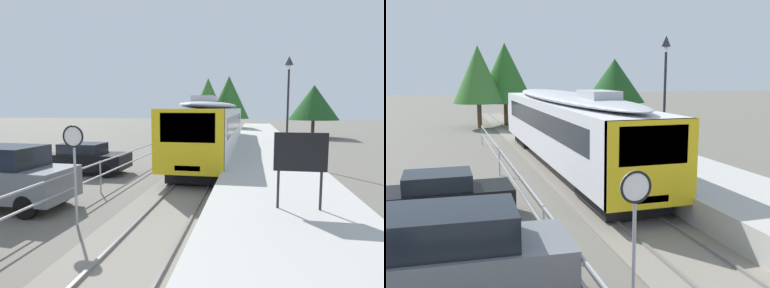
# 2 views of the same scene
# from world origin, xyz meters

# --- Properties ---
(ground_plane) EXTENTS (160.00, 160.00, 0.00)m
(ground_plane) POSITION_xyz_m (-3.00, 22.00, 0.00)
(ground_plane) COLOR #6B665B
(track_rails) EXTENTS (3.20, 60.00, 0.14)m
(track_rails) POSITION_xyz_m (0.00, 22.00, 0.03)
(track_rails) COLOR gray
(track_rails) RESTS_ON ground
(commuter_train) EXTENTS (2.82, 18.68, 3.74)m
(commuter_train) POSITION_xyz_m (0.00, 21.78, 2.14)
(commuter_train) COLOR silver
(commuter_train) RESTS_ON track_rails
(station_platform) EXTENTS (3.90, 60.00, 0.90)m
(station_platform) POSITION_xyz_m (3.25, 22.00, 0.45)
(station_platform) COLOR #B7B5AD
(station_platform) RESTS_ON ground
(platform_lamp_mid_platform) EXTENTS (0.34, 0.34, 5.35)m
(platform_lamp_mid_platform) POSITION_xyz_m (4.47, 20.40, 4.62)
(platform_lamp_mid_platform) COLOR #232328
(platform_lamp_mid_platform) RESTS_ON station_platform
(platform_notice_board) EXTENTS (1.20, 0.08, 1.80)m
(platform_notice_board) POSITION_xyz_m (3.51, 8.33, 2.19)
(platform_notice_board) COLOR #232328
(platform_notice_board) RESTS_ON station_platform
(speed_limit_sign) EXTENTS (0.61, 0.10, 2.81)m
(speed_limit_sign) POSITION_xyz_m (-2.36, 8.59, 2.12)
(speed_limit_sign) COLOR #9EA0A5
(speed_limit_sign) RESTS_ON ground
(carpark_fence) EXTENTS (0.06, 36.06, 1.25)m
(carpark_fence) POSITION_xyz_m (-3.30, 12.00, 0.91)
(carpark_fence) COLOR #9EA0A5
(carpark_fence) RESTS_ON ground
(parked_suv_grey) EXTENTS (4.68, 2.10, 2.04)m
(parked_suv_grey) POSITION_xyz_m (-5.65, 9.74, 1.06)
(parked_suv_grey) COLOR slate
(parked_suv_grey) RESTS_ON ground
(parked_hatchback_black) EXTENTS (4.01, 1.79, 1.53)m
(parked_hatchback_black) POSITION_xyz_m (-5.66, 15.34, 0.79)
(parked_hatchback_black) COLOR black
(parked_hatchback_black) RESTS_ON ground
(tree_behind_carpark) EXTENTS (4.85, 4.85, 7.13)m
(tree_behind_carpark) POSITION_xyz_m (-0.34, 40.30, 4.57)
(tree_behind_carpark) COLOR brown
(tree_behind_carpark) RESTS_ON ground
(tree_behind_station_far) EXTENTS (4.18, 4.18, 6.81)m
(tree_behind_station_far) POSITION_xyz_m (-2.71, 39.04, 4.44)
(tree_behind_station_far) COLOR brown
(tree_behind_station_far) RESTS_ON ground
(tree_distant_left) EXTENTS (5.44, 5.44, 5.82)m
(tree_distant_left) POSITION_xyz_m (9.18, 38.67, 3.89)
(tree_distant_left) COLOR brown
(tree_distant_left) RESTS_ON ground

